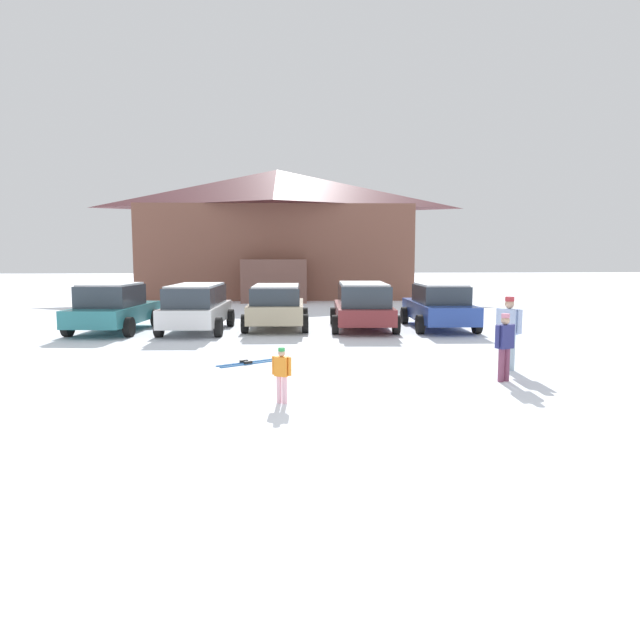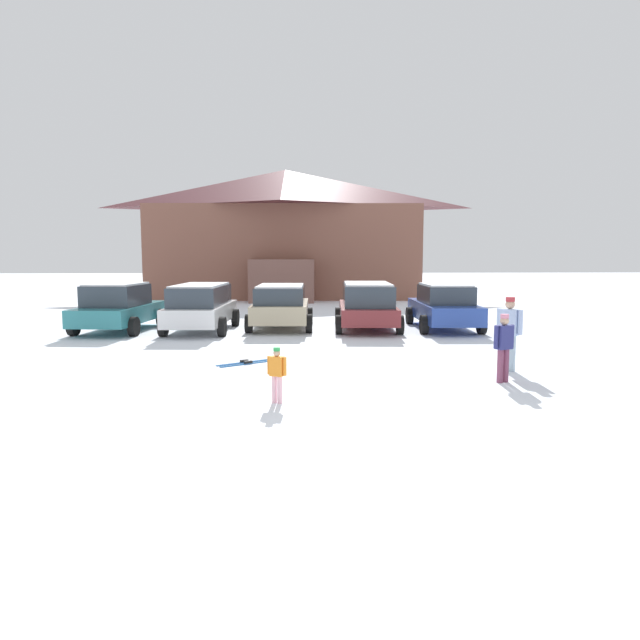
{
  "view_description": "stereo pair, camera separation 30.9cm",
  "coord_description": "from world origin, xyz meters",
  "px_view_note": "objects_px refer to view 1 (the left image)",
  "views": [
    {
      "loc": [
        -1.94,
        -7.83,
        2.57
      ],
      "look_at": [
        -0.95,
        5.65,
        1.06
      ],
      "focal_mm": 32.0,
      "sensor_mm": 36.0,
      "label": 1
    },
    {
      "loc": [
        -1.63,
        -7.85,
        2.57
      ],
      "look_at": [
        -0.95,
        5.65,
        1.06
      ],
      "focal_mm": 32.0,
      "sensor_mm": 36.0,
      "label": 2
    }
  ],
  "objects_px": {
    "skier_adult_in_blue_parka": "(509,329)",
    "skier_child_in_orange_jacket": "(282,372)",
    "skier_teen_in_navy_coat": "(505,343)",
    "parked_teal_hatchback": "(113,307)",
    "parked_maroon_van": "(363,304)",
    "parked_white_suv": "(197,306)",
    "parked_beige_suv": "(277,305)",
    "parked_blue_hatchback": "(439,306)",
    "pair_of_skis": "(247,363)",
    "ski_lodge": "(277,233)"
  },
  "relations": [
    {
      "from": "parked_beige_suv",
      "to": "skier_teen_in_navy_coat",
      "type": "xyz_separation_m",
      "value": [
        4.69,
        -9.01,
        -0.06
      ]
    },
    {
      "from": "parked_maroon_van",
      "to": "parked_white_suv",
      "type": "bearing_deg",
      "value": -177.21
    },
    {
      "from": "parked_maroon_van",
      "to": "skier_teen_in_navy_coat",
      "type": "relative_size",
      "value": 3.31
    },
    {
      "from": "parked_maroon_van",
      "to": "pair_of_skis",
      "type": "height_order",
      "value": "parked_maroon_van"
    },
    {
      "from": "parked_blue_hatchback",
      "to": "parked_teal_hatchback",
      "type": "bearing_deg",
      "value": 179.96
    },
    {
      "from": "skier_teen_in_navy_coat",
      "to": "pair_of_skis",
      "type": "bearing_deg",
      "value": 156.38
    },
    {
      "from": "ski_lodge",
      "to": "skier_adult_in_blue_parka",
      "type": "bearing_deg",
      "value": -77.66
    },
    {
      "from": "parked_teal_hatchback",
      "to": "parked_blue_hatchback",
      "type": "xyz_separation_m",
      "value": [
        11.34,
        -0.01,
        -0.02
      ]
    },
    {
      "from": "parked_maroon_van",
      "to": "parked_blue_hatchback",
      "type": "xyz_separation_m",
      "value": [
        2.73,
        -0.1,
        -0.07
      ]
    },
    {
      "from": "parked_teal_hatchback",
      "to": "parked_maroon_van",
      "type": "xyz_separation_m",
      "value": [
        8.61,
        0.09,
        0.06
      ]
    },
    {
      "from": "skier_child_in_orange_jacket",
      "to": "pair_of_skis",
      "type": "bearing_deg",
      "value": 102.03
    },
    {
      "from": "parked_white_suv",
      "to": "skier_adult_in_blue_parka",
      "type": "distance_m",
      "value": 10.77
    },
    {
      "from": "ski_lodge",
      "to": "parked_blue_hatchback",
      "type": "bearing_deg",
      "value": -70.77
    },
    {
      "from": "parked_white_suv",
      "to": "parked_blue_hatchback",
      "type": "relative_size",
      "value": 0.97
    },
    {
      "from": "parked_beige_suv",
      "to": "parked_maroon_van",
      "type": "relative_size",
      "value": 0.88
    },
    {
      "from": "parked_blue_hatchback",
      "to": "pair_of_skis",
      "type": "height_order",
      "value": "parked_blue_hatchback"
    },
    {
      "from": "parked_white_suv",
      "to": "skier_child_in_orange_jacket",
      "type": "distance_m",
      "value": 10.23
    },
    {
      "from": "skier_child_in_orange_jacket",
      "to": "pair_of_skis",
      "type": "height_order",
      "value": "skier_child_in_orange_jacket"
    },
    {
      "from": "parked_white_suv",
      "to": "skier_adult_in_blue_parka",
      "type": "relative_size",
      "value": 2.73
    },
    {
      "from": "parked_teal_hatchback",
      "to": "parked_blue_hatchback",
      "type": "distance_m",
      "value": 11.34
    },
    {
      "from": "parked_teal_hatchback",
      "to": "parked_beige_suv",
      "type": "bearing_deg",
      "value": 4.38
    },
    {
      "from": "skier_child_in_orange_jacket",
      "to": "pair_of_skis",
      "type": "distance_m",
      "value": 3.91
    },
    {
      "from": "parked_white_suv",
      "to": "skier_teen_in_navy_coat",
      "type": "bearing_deg",
      "value": -48.53
    },
    {
      "from": "skier_adult_in_blue_parka",
      "to": "skier_child_in_orange_jacket",
      "type": "xyz_separation_m",
      "value": [
        -5.13,
        -2.59,
        -0.38
      ]
    },
    {
      "from": "parked_white_suv",
      "to": "pair_of_skis",
      "type": "bearing_deg",
      "value": -71.4
    },
    {
      "from": "parked_blue_hatchback",
      "to": "skier_child_in_orange_jacket",
      "type": "height_order",
      "value": "parked_blue_hatchback"
    },
    {
      "from": "ski_lodge",
      "to": "skier_child_in_orange_jacket",
      "type": "distance_m",
      "value": 26.7
    },
    {
      "from": "parked_beige_suv",
      "to": "pair_of_skis",
      "type": "xyz_separation_m",
      "value": [
        -0.69,
        -6.66,
        -0.83
      ]
    },
    {
      "from": "parked_teal_hatchback",
      "to": "pair_of_skis",
      "type": "xyz_separation_m",
      "value": [
        4.88,
        -6.23,
        -0.81
      ]
    },
    {
      "from": "ski_lodge",
      "to": "parked_beige_suv",
      "type": "bearing_deg",
      "value": -90.1
    },
    {
      "from": "pair_of_skis",
      "to": "skier_teen_in_navy_coat",
      "type": "bearing_deg",
      "value": -23.62
    },
    {
      "from": "parked_white_suv",
      "to": "parked_beige_suv",
      "type": "distance_m",
      "value": 2.79
    },
    {
      "from": "parked_teal_hatchback",
      "to": "skier_child_in_orange_jacket",
      "type": "distance_m",
      "value": 11.52
    },
    {
      "from": "ski_lodge",
      "to": "parked_white_suv",
      "type": "height_order",
      "value": "ski_lodge"
    },
    {
      "from": "skier_adult_in_blue_parka",
      "to": "skier_teen_in_navy_coat",
      "type": "distance_m",
      "value": 1.29
    },
    {
      "from": "parked_teal_hatchback",
      "to": "pair_of_skis",
      "type": "relative_size",
      "value": 3.06
    },
    {
      "from": "skier_adult_in_blue_parka",
      "to": "skier_child_in_orange_jacket",
      "type": "height_order",
      "value": "skier_adult_in_blue_parka"
    },
    {
      "from": "parked_beige_suv",
      "to": "skier_child_in_orange_jacket",
      "type": "height_order",
      "value": "parked_beige_suv"
    },
    {
      "from": "ski_lodge",
      "to": "pair_of_skis",
      "type": "relative_size",
      "value": 11.51
    },
    {
      "from": "parked_maroon_van",
      "to": "pair_of_skis",
      "type": "distance_m",
      "value": 7.39
    },
    {
      "from": "parked_blue_hatchback",
      "to": "skier_adult_in_blue_parka",
      "type": "relative_size",
      "value": 2.83
    },
    {
      "from": "parked_blue_hatchback",
      "to": "pair_of_skis",
      "type": "xyz_separation_m",
      "value": [
        -6.46,
        -6.22,
        -0.8
      ]
    },
    {
      "from": "parked_blue_hatchback",
      "to": "skier_teen_in_navy_coat",
      "type": "relative_size",
      "value": 3.36
    },
    {
      "from": "parked_white_suv",
      "to": "parked_maroon_van",
      "type": "distance_m",
      "value": 5.78
    },
    {
      "from": "skier_adult_in_blue_parka",
      "to": "skier_teen_in_navy_coat",
      "type": "bearing_deg",
      "value": -115.69
    },
    {
      "from": "parked_beige_suv",
      "to": "skier_child_in_orange_jacket",
      "type": "bearing_deg",
      "value": -89.37
    },
    {
      "from": "parked_white_suv",
      "to": "skier_child_in_orange_jacket",
      "type": "relative_size",
      "value": 4.61
    },
    {
      "from": "pair_of_skis",
      "to": "skier_child_in_orange_jacket",
      "type": "bearing_deg",
      "value": -77.97
    },
    {
      "from": "skier_child_in_orange_jacket",
      "to": "pair_of_skis",
      "type": "xyz_separation_m",
      "value": [
        -0.81,
        3.79,
        -0.54
      ]
    },
    {
      "from": "parked_white_suv",
      "to": "pair_of_skis",
      "type": "xyz_separation_m",
      "value": [
        2.03,
        -6.04,
        -0.86
      ]
    }
  ]
}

